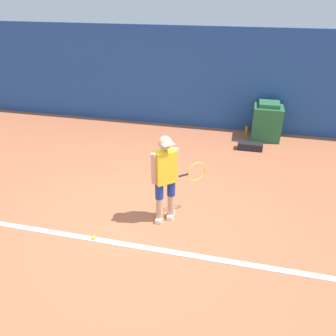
{
  "coord_description": "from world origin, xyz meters",
  "views": [
    {
      "loc": [
        1.52,
        -4.19,
        3.55
      ],
      "look_at": [
        0.43,
        0.45,
        0.9
      ],
      "focal_mm": 35.0,
      "sensor_mm": 36.0,
      "label": 1
    }
  ],
  "objects_px": {
    "tennis_player": "(166,176)",
    "equipment_bag": "(250,146)",
    "tennis_ball": "(94,238)",
    "covered_chair": "(267,121)",
    "water_bottle": "(247,130)"
  },
  "relations": [
    {
      "from": "tennis_player",
      "to": "tennis_ball",
      "type": "relative_size",
      "value": 23.01
    },
    {
      "from": "tennis_ball",
      "to": "water_bottle",
      "type": "distance_m",
      "value": 5.43
    },
    {
      "from": "water_bottle",
      "to": "covered_chair",
      "type": "bearing_deg",
      "value": -16.89
    },
    {
      "from": "tennis_player",
      "to": "equipment_bag",
      "type": "height_order",
      "value": "tennis_player"
    },
    {
      "from": "tennis_player",
      "to": "water_bottle",
      "type": "xyz_separation_m",
      "value": [
        1.27,
        4.14,
        -0.74
      ]
    },
    {
      "from": "covered_chair",
      "to": "equipment_bag",
      "type": "bearing_deg",
      "value": -114.43
    },
    {
      "from": "tennis_player",
      "to": "water_bottle",
      "type": "relative_size",
      "value": 5.77
    },
    {
      "from": "tennis_player",
      "to": "equipment_bag",
      "type": "bearing_deg",
      "value": 26.68
    },
    {
      "from": "tennis_ball",
      "to": "covered_chair",
      "type": "relative_size",
      "value": 0.07
    },
    {
      "from": "equipment_bag",
      "to": "water_bottle",
      "type": "height_order",
      "value": "water_bottle"
    },
    {
      "from": "tennis_ball",
      "to": "equipment_bag",
      "type": "relative_size",
      "value": 0.11
    },
    {
      "from": "tennis_player",
      "to": "water_bottle",
      "type": "height_order",
      "value": "tennis_player"
    },
    {
      "from": "equipment_bag",
      "to": "water_bottle",
      "type": "relative_size",
      "value": 2.22
    },
    {
      "from": "covered_chair",
      "to": "equipment_bag",
      "type": "height_order",
      "value": "covered_chair"
    },
    {
      "from": "tennis_player",
      "to": "equipment_bag",
      "type": "relative_size",
      "value": 2.6
    }
  ]
}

